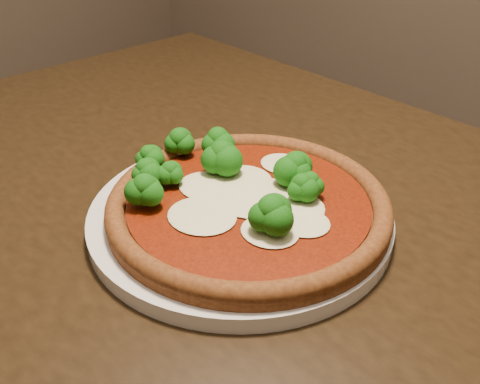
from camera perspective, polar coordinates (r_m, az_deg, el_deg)
The scene contains 3 objects.
dining_table at distance 0.68m, azimuth 1.93°, elevation -8.65°, with size 1.39×0.99×0.75m.
plate at distance 0.60m, azimuth -0.00°, elevation -2.49°, with size 0.34×0.34×0.02m, color silver.
pizza at distance 0.59m, azimuth 0.43°, elevation -0.57°, with size 0.31×0.31×0.06m.
Camera 1 is at (0.34, -0.28, 1.10)m, focal length 40.00 mm.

